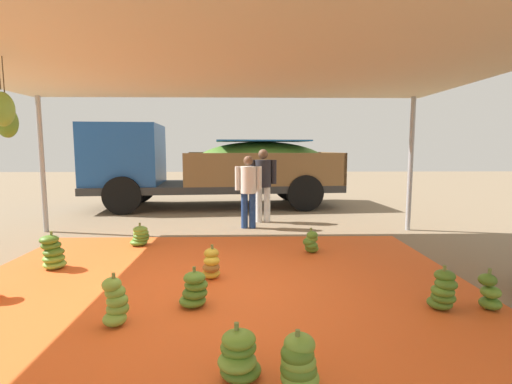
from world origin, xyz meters
TOP-DOWN VIEW (x-y plane):
  - ground_plane at (0.00, 3.00)m, footprint 40.00×40.00m
  - tarp_orange at (0.00, 0.00)m, footprint 6.49×5.44m
  - tent_canopy at (-0.03, -0.09)m, footprint 8.00×7.00m
  - banana_bunch_0 at (0.76, -1.92)m, footprint 0.37×0.37m
  - banana_bunch_1 at (-1.52, 2.12)m, footprint 0.43×0.42m
  - banana_bunch_2 at (2.98, -0.66)m, footprint 0.30×0.27m
  - banana_bunch_4 at (1.44, 1.56)m, footprint 0.33×0.31m
  - banana_bunch_5 at (-0.09, 0.36)m, footprint 0.31×0.34m
  - banana_bunch_6 at (-2.40, 0.83)m, footprint 0.45×0.44m
  - banana_bunch_7 at (-0.90, -0.91)m, footprint 0.33×0.35m
  - banana_bunch_8 at (0.33, -1.81)m, footprint 0.45×0.45m
  - banana_bunch_9 at (2.48, -0.65)m, footprint 0.36×0.38m
  - banana_bunch_10 at (-0.19, -0.50)m, footprint 0.36×0.36m
  - cargo_truck_main at (-0.75, 6.64)m, footprint 7.35×3.01m
  - worker_0 at (0.76, 4.23)m, footprint 0.63×0.38m
  - worker_1 at (0.41, 3.57)m, footprint 0.57×0.35m

SIDE VIEW (x-z plane):
  - ground_plane at x=0.00m, z-range 0.00..0.00m
  - tarp_orange at x=0.00m, z-range 0.00..0.01m
  - banana_bunch_1 at x=-1.52m, z-range -0.03..0.37m
  - banana_bunch_4 at x=1.44m, z-range -0.03..0.40m
  - banana_bunch_8 at x=0.33m, z-range -0.03..0.40m
  - banana_bunch_10 at x=-0.19m, z-range -0.03..0.41m
  - banana_bunch_0 at x=0.76m, z-range -0.02..0.40m
  - banana_bunch_2 at x=2.98m, z-range -0.03..0.42m
  - banana_bunch_5 at x=-0.09m, z-range -0.03..0.43m
  - banana_bunch_9 at x=2.48m, z-range -0.03..0.45m
  - banana_bunch_7 at x=-0.90m, z-range -0.03..0.49m
  - banana_bunch_6 at x=-2.40m, z-range -0.04..0.52m
  - worker_1 at x=0.41m, z-range 0.13..1.70m
  - worker_0 at x=0.76m, z-range 0.14..1.85m
  - cargo_truck_main at x=-0.75m, z-range 0.04..2.44m
  - tent_canopy at x=-0.03m, z-range 1.33..4.16m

